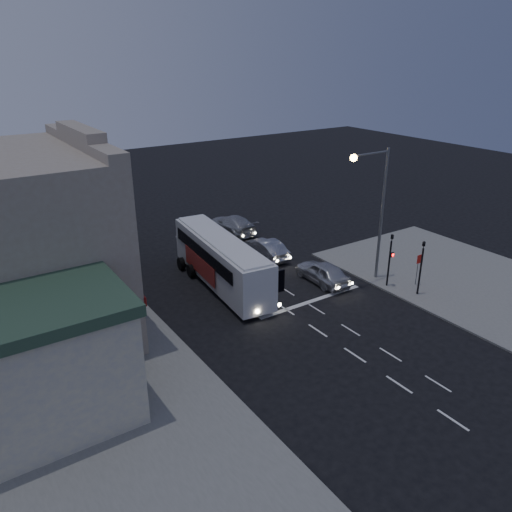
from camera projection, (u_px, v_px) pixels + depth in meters
ground at (307, 323)px, 29.28m from camera, size 120.00×120.00×0.00m
sidewalk_near at (499, 293)px, 32.86m from camera, size 12.00×24.00×0.12m
sidewalk_far at (43, 327)px, 28.74m from camera, size 12.00×50.00×0.12m
road_markings at (290, 296)px, 32.49m from camera, size 8.00×30.55×0.01m
tour_bus at (221, 260)px, 33.40m from camera, size 3.39×11.32×3.42m
car_suv at (323, 272)px, 34.21m from camera, size 1.99×4.52×1.52m
car_sedan_a at (266, 249)px, 38.35m from camera, size 1.78×4.54×1.47m
car_sedan_b at (232, 224)px, 43.62m from camera, size 2.53×5.48×1.55m
traffic_signal_main at (390, 254)px, 32.87m from camera, size 0.25×0.35×4.10m
traffic_signal_side at (422, 261)px, 31.70m from camera, size 0.18×0.15×4.10m
regulatory_sign at (418, 265)px, 33.27m from camera, size 0.45×0.12×2.20m
streetlight at (376, 201)px, 32.57m from camera, size 3.32×0.44×9.00m
main_building at (9, 248)px, 26.30m from camera, size 10.12×12.00×11.00m
low_building_south at (40, 364)px, 20.31m from camera, size 7.40×5.40×5.70m
street_tree at (82, 210)px, 34.91m from camera, size 4.00×4.00×6.20m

